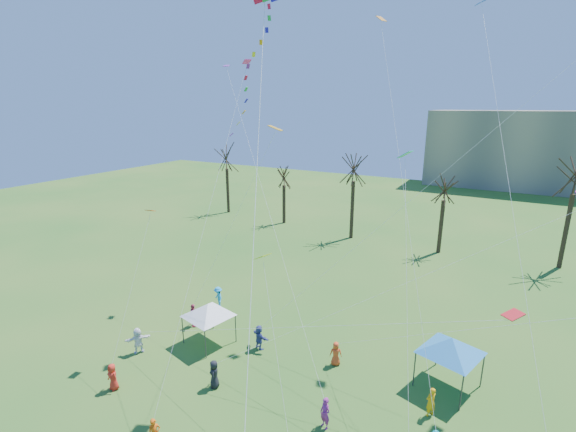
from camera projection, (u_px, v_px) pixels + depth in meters
The scene contains 6 objects.
bare_tree_row at pixel (457, 185), 44.04m from camera, with size 70.76×8.71×11.99m.
big_box_kite at pixel (255, 75), 19.50m from camera, with size 3.92×6.70×22.76m.
canopy_tent_white at pixel (208, 310), 27.36m from camera, with size 3.86×3.86×2.97m.
canopy_tent_blue at pixel (451, 345), 22.95m from camera, with size 4.09×4.09×3.22m.
festival_crowd at pixel (292, 388), 22.20m from camera, with size 26.59×13.46×1.81m.
small_kites_aloft at pixel (393, 151), 21.05m from camera, with size 29.41×19.20×32.23m.
Camera 1 is at (7.47, -10.81, 16.00)m, focal length 25.00 mm.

